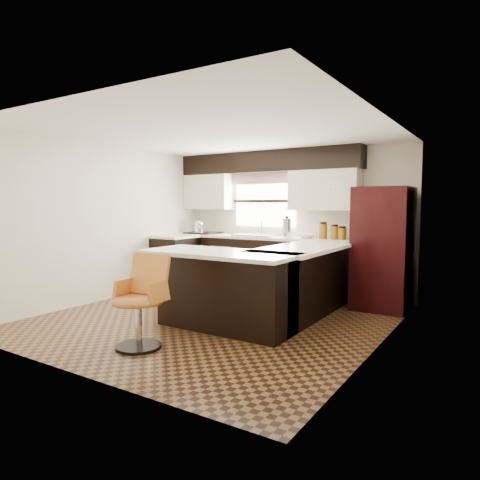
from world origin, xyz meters
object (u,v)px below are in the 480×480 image
Objects in this scene: peninsula_long at (300,283)px; refrigerator at (383,249)px; bar_chair at (138,302)px; peninsula_return at (225,292)px.

refrigerator is (0.81, 1.03, 0.42)m from peninsula_long.
peninsula_long is at bearing 60.28° from bar_chair.
bar_chair reaches higher than peninsula_return.
peninsula_return is 1.70× the size of bar_chair.
peninsula_long is at bearing 61.70° from peninsula_return.
peninsula_return is 2.44m from refrigerator.
bar_chair reaches higher than peninsula_long.
peninsula_return is 0.95× the size of refrigerator.
refrigerator is 3.53m from bar_chair.
peninsula_long is at bearing -128.07° from refrigerator.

